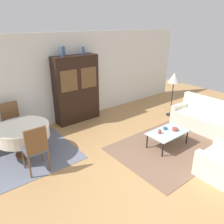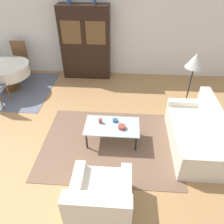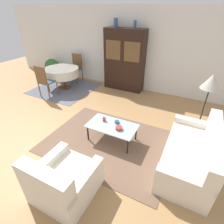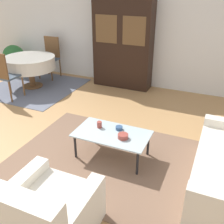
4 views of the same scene
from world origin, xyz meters
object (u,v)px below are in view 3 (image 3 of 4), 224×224
Objects in this scene: dining_table at (62,72)px; dining_chair_far at (76,66)px; bowl at (119,128)px; vase_tall at (116,23)px; dining_chair_near at (44,80)px; armchair at (63,181)px; bowl_small at (117,122)px; coffee_table at (112,127)px; cup at (104,119)px; display_cabinet at (124,61)px; vase_short at (135,24)px; couch at (192,154)px; potted_plant at (52,67)px; floor_lamp at (211,84)px.

dining_chair_far is (-0.00, 0.83, -0.00)m from dining_table.
bowl is 3.70m from vase_tall.
armchair is at bearing -41.31° from dining_chair_near.
dining_table is at bearing -149.36° from vase_tall.
coffee_table is at bearing -111.78° from bowl_small.
display_cabinet is at bearing 104.75° from cup.
vase_tall is at bearing 180.00° from vase_short.
armchair reaches higher than cup.
display_cabinet is at bearing 42.58° from couch.
armchair is 4.80m from vase_short.
vase_short reaches higher than potted_plant.
bowl reaches higher than bowl_small.
potted_plant is (-1.21, 0.76, -0.16)m from dining_table.
dining_chair_near is 2.93m from vase_tall.
bowl_small is at bearing 125.54° from bowl.
dining_chair_near reaches higher than bowl_small.
cup is 0.13× the size of potted_plant.
coffee_table is 4.00× the size of vase_tall.
couch is 2.30× the size of potted_plant.
vase_tall is (-1.51, 2.89, 1.76)m from bowl.
cup is 0.94× the size of bowl_small.
couch reaches higher than potted_plant.
bowl is at bearing -73.59° from vase_short.
bowl_small is at bearing -30.23° from potted_plant.
bowl is 5.13m from potted_plant.
vase_tall is at bearing 117.54° from bowl.
bowl is at bearing -62.46° from vase_tall.
dining_chair_far is 3.78m from cup.
floor_lamp is (2.67, -1.61, 0.22)m from display_cabinet.
vase_short is at bearing -176.27° from dining_chair_far.
dining_chair_far is (-2.01, -0.15, -0.43)m from display_cabinet.
vase_tall reaches higher than potted_plant.
cup is at bearing -81.38° from vase_short.
couch is 0.86× the size of display_cabinet.
couch is 5.38m from dining_chair_far.
couch is 5.01m from dining_table.
floor_lamp is (4.68, 0.21, 0.65)m from dining_chair_near.
couch reaches higher than cup.
display_cabinet reaches higher than dining_chair_near.
vase_short is at bearing 39.05° from couch.
coffee_table is 3.61m from vase_tall.
display_cabinet is at bearing -0.15° from vase_tall.
potted_plant is at bearing -175.57° from vase_tall.
floor_lamp is at bearing 40.28° from bowl.
floor_lamp is at bearing 33.25° from bowl_small.
floor_lamp is at bearing 35.54° from coffee_table.
cup is (2.74, -1.77, -0.15)m from dining_table.
cup is at bearing -18.93° from dining_chair_near.
vase_tall is (1.66, 0.15, 1.59)m from dining_chair_far.
floor_lamp reaches higher than bowl.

